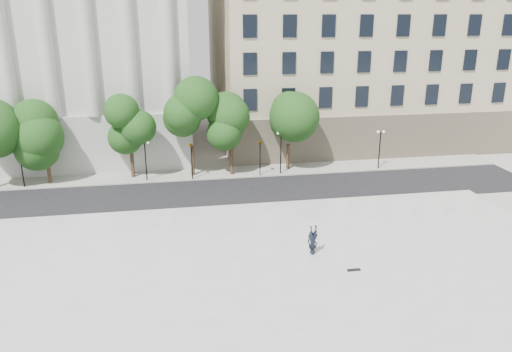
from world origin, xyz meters
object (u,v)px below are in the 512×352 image
object	(u,v)px
traffic_light_west	(191,143)
traffic_light_east	(260,140)
person_lying	(313,250)
skateboard	(354,270)

from	to	relation	value
traffic_light_west	traffic_light_east	xyz separation A→B (m)	(6.70, 0.00, -0.01)
traffic_light_west	person_lying	xyz separation A→B (m)	(7.02, -17.97, -2.99)
traffic_light_east	person_lying	world-z (taller)	traffic_light_east
traffic_light_west	traffic_light_east	distance (m)	6.70
traffic_light_east	person_lying	xyz separation A→B (m)	(0.31, -17.97, -2.98)
person_lying	skateboard	xyz separation A→B (m)	(1.91, -2.59, -0.23)
traffic_light_east	skateboard	bearing A→B (deg)	-83.83
skateboard	traffic_light_west	bearing A→B (deg)	113.87
traffic_light_west	person_lying	bearing A→B (deg)	-68.67
skateboard	person_lying	bearing A→B (deg)	126.83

